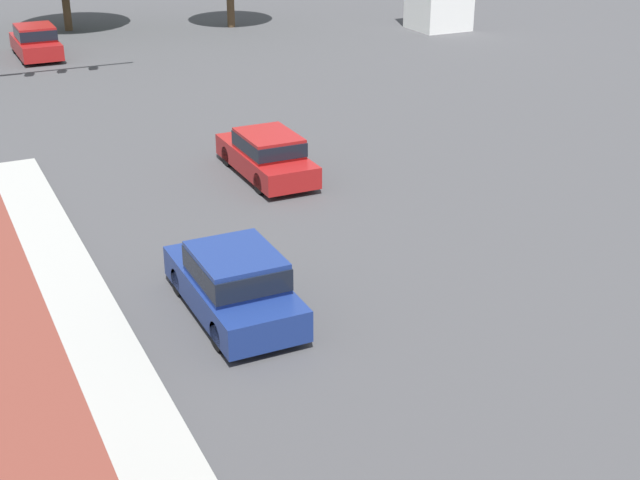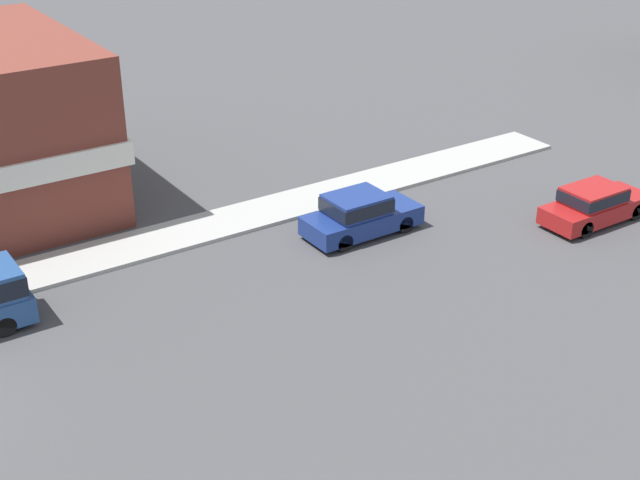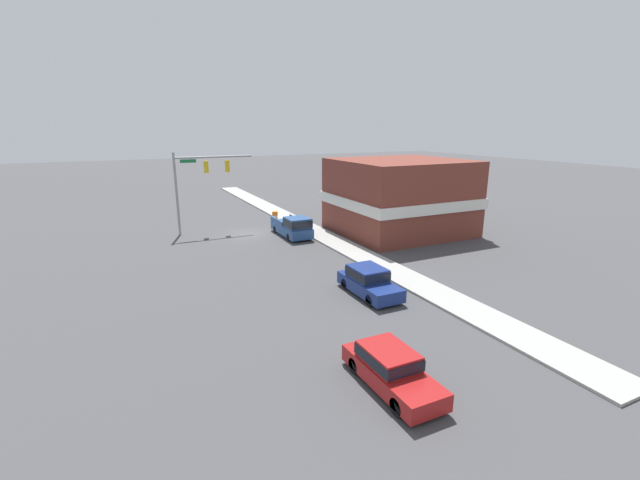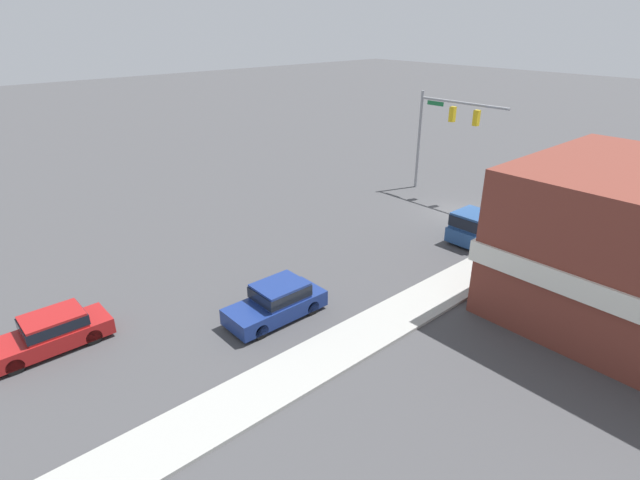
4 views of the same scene
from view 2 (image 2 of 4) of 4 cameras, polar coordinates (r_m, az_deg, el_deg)
car_lead at (r=33.42m, az=2.56°, el=1.69°), size 1.90×4.53×1.62m
car_oncoming at (r=35.99m, az=17.18°, el=2.24°), size 1.76×4.65×1.48m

